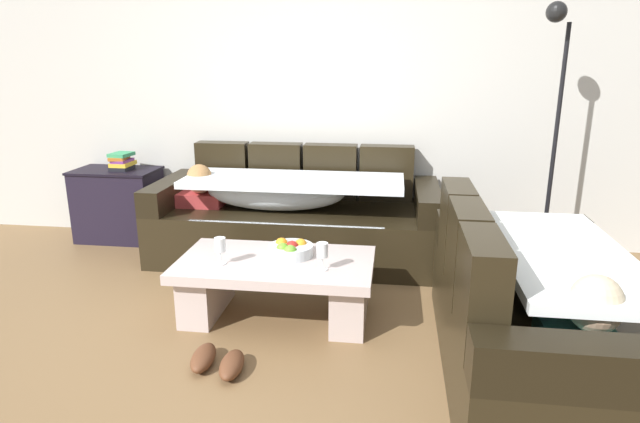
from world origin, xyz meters
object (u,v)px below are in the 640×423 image
(couch_along_wall, at_px, (292,218))
(book_stack_on_cabinet, at_px, (122,161))
(couch_near_window, at_px, (535,314))
(wine_glass_near_left, at_px, (220,246))
(side_cabinet, at_px, (119,205))
(fruit_bowl, at_px, (291,249))
(floor_lamp, at_px, (551,124))
(coffee_table, at_px, (277,281))
(pair_of_shoes, at_px, (217,361))
(wine_glass_near_right, at_px, (322,251))

(couch_along_wall, distance_m, book_stack_on_cabinet, 1.62)
(couch_near_window, relative_size, wine_glass_near_left, 10.73)
(side_cabinet, bearing_deg, wine_glass_near_left, -45.09)
(couch_along_wall, xyz_separation_m, couch_near_window, (1.54, -1.52, 0.00))
(fruit_bowl, distance_m, book_stack_on_cabinet, 2.14)
(couch_near_window, height_order, book_stack_on_cabinet, couch_near_window)
(side_cabinet, relative_size, floor_lamp, 0.37)
(fruit_bowl, bearing_deg, floor_lamp, 29.69)
(coffee_table, height_order, pair_of_shoes, coffee_table)
(couch_along_wall, bearing_deg, wine_glass_near_right, -71.14)
(coffee_table, bearing_deg, floor_lamp, 30.63)
(wine_glass_near_left, bearing_deg, side_cabinet, 134.91)
(couch_near_window, xyz_separation_m, pair_of_shoes, (-1.61, -0.19, -0.29))
(coffee_table, xyz_separation_m, fruit_bowl, (0.07, 0.08, 0.18))
(wine_glass_near_right, bearing_deg, pair_of_shoes, -133.28)
(floor_lamp, bearing_deg, pair_of_shoes, -139.45)
(coffee_table, distance_m, floor_lamp, 2.29)
(side_cabinet, bearing_deg, coffee_table, -37.06)
(coffee_table, height_order, side_cabinet, side_cabinet)
(wine_glass_near_left, relative_size, wine_glass_near_right, 1.00)
(couch_along_wall, relative_size, wine_glass_near_right, 13.61)
(side_cabinet, height_order, book_stack_on_cabinet, book_stack_on_cabinet)
(side_cabinet, height_order, pair_of_shoes, side_cabinet)
(wine_glass_near_left, distance_m, wine_glass_near_right, 0.62)
(wine_glass_near_left, bearing_deg, fruit_bowl, 26.33)
(wine_glass_near_right, bearing_deg, book_stack_on_cabinet, 143.96)
(couch_near_window, distance_m, fruit_bowl, 1.46)
(fruit_bowl, xyz_separation_m, wine_glass_near_left, (-0.39, -0.19, 0.07))
(side_cabinet, distance_m, pair_of_shoes, 2.49)
(wine_glass_near_right, bearing_deg, fruit_bowl, 138.54)
(wine_glass_near_right, bearing_deg, side_cabinet, 144.96)
(wine_glass_near_left, relative_size, book_stack_on_cabinet, 0.73)
(coffee_table, relative_size, wine_glass_near_left, 7.23)
(side_cabinet, xyz_separation_m, pair_of_shoes, (1.54, -1.94, -0.28))
(book_stack_on_cabinet, bearing_deg, wine_glass_near_left, -46.59)
(floor_lamp, bearing_deg, couch_near_window, -104.29)
(fruit_bowl, height_order, wine_glass_near_left, wine_glass_near_left)
(fruit_bowl, distance_m, side_cabinet, 2.18)
(wine_glass_near_left, xyz_separation_m, book_stack_on_cabinet, (-1.34, 1.42, 0.22))
(couch_along_wall, height_order, wine_glass_near_left, couch_along_wall)
(book_stack_on_cabinet, height_order, floor_lamp, floor_lamp)
(couch_near_window, bearing_deg, book_stack_on_cabinet, 60.38)
(fruit_bowl, relative_size, floor_lamp, 0.14)
(floor_lamp, bearing_deg, fruit_bowl, -150.31)
(wine_glass_near_left, bearing_deg, wine_glass_near_right, -0.79)
(couch_along_wall, xyz_separation_m, coffee_table, (0.10, -1.08, -0.09))
(fruit_bowl, bearing_deg, coffee_table, -132.32)
(coffee_table, bearing_deg, side_cabinet, 142.94)
(couch_along_wall, height_order, side_cabinet, couch_along_wall)
(book_stack_on_cabinet, relative_size, pair_of_shoes, 0.70)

